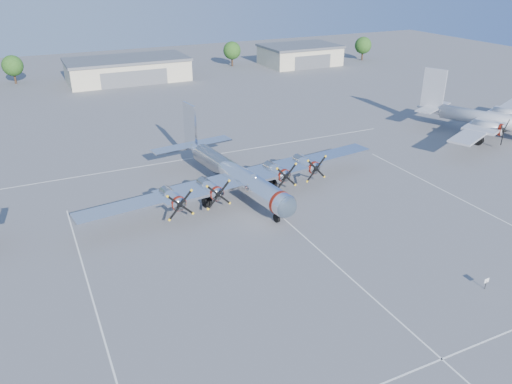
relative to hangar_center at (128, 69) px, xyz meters
name	(u,v)px	position (x,y,z in m)	size (l,w,h in m)	color
ground	(294,228)	(0.00, -81.96, -2.71)	(260.00, 260.00, 0.00)	#5E5E61
parking_lines	(302,235)	(0.00, -83.71, -2.71)	(60.00, 50.08, 0.01)	silver
hangar_center	(128,69)	(0.00, 0.00, 0.00)	(28.60, 14.60, 5.40)	beige
hangar_east	(300,55)	(48.00, 0.00, 0.00)	(20.60, 14.60, 5.40)	beige
tree_west	(13,66)	(-25.00, 8.04, 1.51)	(4.80, 4.80, 6.64)	#382619
tree_east	(232,51)	(30.00, 6.04, 1.51)	(4.80, 4.80, 6.64)	#382619
tree_far_east	(363,45)	(68.00, -1.96, 1.51)	(4.80, 4.80, 6.64)	#382619
main_bomber_b29	(234,192)	(-2.38, -70.70, -2.71)	(39.92, 27.30, 8.83)	white
twin_engine_east	(480,136)	(43.74, -67.66, -2.71)	(31.33, 22.53, 9.93)	#B6B6BB
info_placard	(486,282)	(9.83, -99.06, -1.95)	(0.57, 0.06, 1.09)	black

